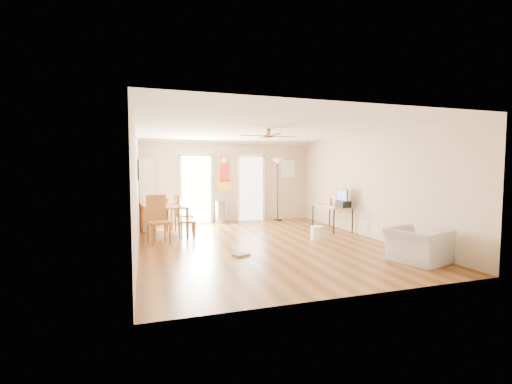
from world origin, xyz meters
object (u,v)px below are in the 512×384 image
object	(u,v)px
armchair	(417,246)
trash_can	(221,212)
dining_table	(163,220)
dining_chair_right_a	(184,213)
computer_desk	(332,218)
torchiere_lamp	(278,190)
printer	(343,204)
wastebasket_a	(317,233)
dining_chair_far	(161,215)
dining_chair_right_b	(187,219)
dining_chair_near	(159,220)
bookshelf	(147,194)

from	to	relation	value
armchair	trash_can	bearing A→B (deg)	9.68
dining_table	armchair	distance (m)	5.97
dining_chair_right_a	computer_desk	distance (m)	4.10
torchiere_lamp	armchair	world-z (taller)	torchiere_lamp
dining_chair_right_a	printer	bearing A→B (deg)	-119.47
computer_desk	wastebasket_a	bearing A→B (deg)	-134.37
wastebasket_a	dining_chair_far	bearing A→B (deg)	147.47
dining_chair_right_b	dining_chair_far	bearing A→B (deg)	41.69
dining_chair_far	wastebasket_a	distance (m)	4.23
dining_chair_far	torchiere_lamp	size ratio (longest dim) A/B	0.45
dining_chair_right_a	torchiere_lamp	size ratio (longest dim) A/B	0.50
dining_chair_right_b	dining_chair_far	distance (m)	1.27
dining_chair_near	trash_can	world-z (taller)	dining_chair_near
printer	computer_desk	bearing A→B (deg)	93.14
bookshelf	armchair	bearing A→B (deg)	-41.59
bookshelf	dining_chair_right_b	world-z (taller)	bookshelf
bookshelf	dining_chair_near	bearing A→B (deg)	-77.31
bookshelf	armchair	world-z (taller)	bookshelf
trash_can	bookshelf	bearing A→B (deg)	-170.19
dining_chair_right_b	printer	xyz separation A→B (m)	(4.05, -0.58, 0.29)
dining_chair_near	dining_chair_far	xyz separation A→B (m)	(0.11, 1.58, -0.09)
torchiere_lamp	dining_chair_right_a	bearing A→B (deg)	-160.27
trash_can	armchair	world-z (taller)	trash_can
computer_desk	wastebasket_a	distance (m)	1.46
dining_chair_far	printer	world-z (taller)	dining_chair_far
dining_chair_near	dining_chair_right_a	bearing A→B (deg)	48.81
dining_chair_right_a	computer_desk	bearing A→B (deg)	-113.56
dining_table	dining_chair_near	xyz separation A→B (m)	(-0.15, -1.02, 0.16)
bookshelf	dining_chair_far	distance (m)	0.83
dining_chair_right_a	wastebasket_a	xyz separation A→B (m)	(2.97, -2.00, -0.35)
trash_can	wastebasket_a	size ratio (longest dim) A/B	2.15
dining_table	torchiere_lamp	distance (m)	4.04
dining_chair_right_a	printer	world-z (taller)	dining_chair_right_a
torchiere_lamp	wastebasket_a	bearing A→B (deg)	-93.81
bookshelf	dining_table	bearing A→B (deg)	-64.21
dining_chair_right_b	armchair	distance (m)	5.19
bookshelf	trash_can	size ratio (longest dim) A/B	2.88
trash_can	computer_desk	size ratio (longest dim) A/B	0.55
trash_can	dining_chair_near	bearing A→B (deg)	-128.47
dining_table	wastebasket_a	distance (m)	3.92
dining_table	dining_chair_far	world-z (taller)	dining_chair_far
armchair	torchiere_lamp	bearing A→B (deg)	-8.24
dining_chair_right_a	trash_can	size ratio (longest dim) A/B	1.46
dining_table	dining_chair_right_a	xyz separation A→B (m)	(0.55, 0.29, 0.12)
dining_table	armchair	xyz separation A→B (m)	(4.30, -4.14, -0.08)
trash_can	wastebasket_a	distance (m)	3.61
dining_table	wastebasket_a	size ratio (longest dim) A/B	4.83
dining_chair_right_a	bookshelf	bearing A→B (deg)	39.45
computer_desk	armchair	size ratio (longest dim) A/B	1.32
dining_chair_near	dining_chair_far	size ratio (longest dim) A/B	1.21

